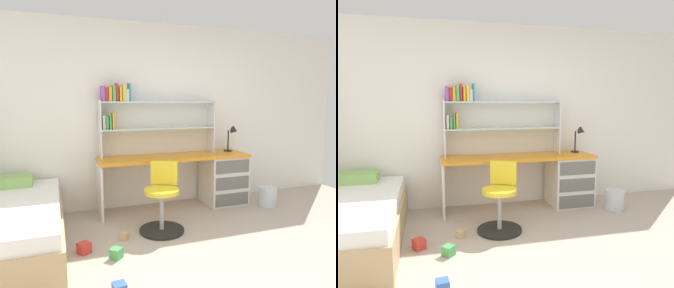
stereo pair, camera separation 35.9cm
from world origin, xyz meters
TOP-DOWN VIEW (x-y plane):
  - ground_plane at (0.00, 0.00)m, footprint 6.14×5.49m
  - room_shell at (-1.23, 1.20)m, footprint 6.14×5.49m
  - desk at (0.68, 1.95)m, footprint 2.12×0.54m
  - bookshelf_hutch at (-0.32, 2.10)m, footprint 1.65×0.22m
  - desk_lamp at (1.07, 2.03)m, footprint 0.20×0.16m
  - swivel_chair at (-0.31, 1.26)m, footprint 0.52×0.52m
  - bed_platform at (-1.98, 1.28)m, footprint 1.14×1.92m
  - waste_bin at (1.40, 1.58)m, footprint 0.26×0.26m
  - toy_block_natural_0 at (-0.79, 1.16)m, footprint 0.11×0.11m
  - toy_block_red_1 at (-1.23, 0.99)m, footprint 0.15×0.15m
  - toy_block_blue_2 at (-1.03, 0.19)m, footprint 0.11×0.11m
  - toy_block_green_3 at (-0.94, 0.78)m, footprint 0.14×0.14m

SIDE VIEW (x-z plane):
  - ground_plane at x=0.00m, z-range -0.02..0.00m
  - toy_block_natural_0 at x=-0.79m, z-range 0.00..0.08m
  - toy_block_blue_2 at x=-1.03m, z-range 0.00..0.10m
  - toy_block_green_3 at x=-0.94m, z-range 0.00..0.10m
  - toy_block_red_1 at x=-1.23m, z-range 0.00..0.11m
  - waste_bin at x=1.40m, z-range 0.00..0.27m
  - bed_platform at x=-1.98m, z-range -0.06..0.56m
  - swivel_chair at x=-0.31m, z-range -0.08..0.72m
  - desk at x=0.68m, z-range 0.04..0.79m
  - desk_lamp at x=1.07m, z-range 0.81..1.19m
  - room_shell at x=-1.23m, z-range 0.00..2.57m
  - bookshelf_hutch at x=-0.32m, z-range 0.86..1.85m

